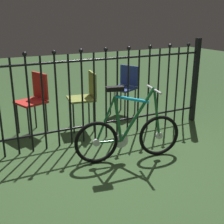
{
  "coord_description": "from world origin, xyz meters",
  "views": [
    {
      "loc": [
        -1.48,
        -2.88,
        1.7
      ],
      "look_at": [
        0.1,
        0.21,
        0.55
      ],
      "focal_mm": 47.25,
      "sensor_mm": 36.0,
      "label": 1
    }
  ],
  "objects_px": {
    "chair_red": "(35,97)",
    "chair_olive": "(86,94)",
    "bicycle": "(129,134)",
    "chair_navy": "(126,84)"
  },
  "relations": [
    {
      "from": "chair_red",
      "to": "chair_olive",
      "type": "height_order",
      "value": "chair_red"
    },
    {
      "from": "chair_navy",
      "to": "chair_olive",
      "type": "xyz_separation_m",
      "value": [
        -0.92,
        -0.4,
        0.02
      ]
    },
    {
      "from": "chair_navy",
      "to": "bicycle",
      "type": "bearing_deg",
      "value": -118.28
    },
    {
      "from": "chair_navy",
      "to": "chair_red",
      "type": "bearing_deg",
      "value": -173.24
    },
    {
      "from": "chair_olive",
      "to": "chair_red",
      "type": "bearing_deg",
      "value": 164.27
    },
    {
      "from": "chair_red",
      "to": "chair_olive",
      "type": "distance_m",
      "value": 0.75
    },
    {
      "from": "bicycle",
      "to": "chair_red",
      "type": "bearing_deg",
      "value": 119.13
    },
    {
      "from": "chair_navy",
      "to": "chair_red",
      "type": "xyz_separation_m",
      "value": [
        -1.65,
        -0.2,
        0.03
      ]
    },
    {
      "from": "bicycle",
      "to": "chair_olive",
      "type": "bearing_deg",
      "value": 92.73
    },
    {
      "from": "bicycle",
      "to": "chair_olive",
      "type": "height_order",
      "value": "bicycle"
    }
  ]
}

